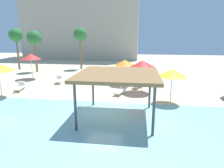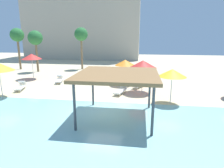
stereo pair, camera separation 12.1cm
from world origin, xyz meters
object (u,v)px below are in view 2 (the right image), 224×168
at_px(beach_umbrella_red_4, 32,56).
at_px(lounge_chair_3, 59,79).
at_px(shade_pavilion, 117,76).
at_px(beach_umbrella_orange_1, 125,63).
at_px(lounge_chair_1, 140,84).
at_px(palm_tree_0, 17,36).
at_px(lounge_chair_2, 121,90).
at_px(palm_tree_2, 81,35).
at_px(beach_umbrella_red_0, 143,64).
at_px(beach_umbrella_yellow_3, 172,73).
at_px(lounge_chair_0, 21,86).
at_px(palm_tree_1, 35,39).

height_order(beach_umbrella_red_4, lounge_chair_3, beach_umbrella_red_4).
height_order(shade_pavilion, beach_umbrella_red_4, beach_umbrella_red_4).
relative_size(beach_umbrella_orange_1, beach_umbrella_red_4, 0.88).
bearing_deg(beach_umbrella_orange_1, lounge_chair_1, -29.73).
relative_size(shade_pavilion, palm_tree_0, 0.78).
distance_m(lounge_chair_2, palm_tree_2, 14.34).
xyz_separation_m(beach_umbrella_red_0, lounge_chair_3, (-8.62, 2.45, -2.14)).
distance_m(beach_umbrella_orange_1, lounge_chair_3, 7.17).
bearing_deg(beach_umbrella_red_4, palm_tree_0, 132.36).
relative_size(beach_umbrella_yellow_3, lounge_chair_0, 1.27).
relative_size(shade_pavilion, beach_umbrella_yellow_3, 1.81).
bearing_deg(shade_pavilion, lounge_chair_1, 80.34).
distance_m(shade_pavilion, lounge_chair_3, 11.17).
bearing_deg(shade_pavilion, palm_tree_1, 132.07).
relative_size(beach_umbrella_orange_1, lounge_chair_3, 1.27).
xyz_separation_m(beach_umbrella_red_4, palm_tree_1, (-1.78, 4.34, 1.87)).
bearing_deg(lounge_chair_0, beach_umbrella_red_0, 78.07).
xyz_separation_m(beach_umbrella_yellow_3, lounge_chair_3, (-10.66, 5.06, -1.92)).
distance_m(beach_umbrella_red_0, beach_umbrella_orange_1, 3.02).
bearing_deg(shade_pavilion, palm_tree_0, 136.25).
bearing_deg(beach_umbrella_orange_1, palm_tree_0, 155.87).
relative_size(beach_umbrella_orange_1, lounge_chair_2, 1.27).
bearing_deg(beach_umbrella_red_0, shade_pavilion, -104.25).
height_order(lounge_chair_2, lounge_chair_3, same).
height_order(shade_pavilion, lounge_chair_1, shade_pavilion).
relative_size(lounge_chair_3, palm_tree_1, 0.36).
height_order(beach_umbrella_red_4, lounge_chair_1, beach_umbrella_red_4).
xyz_separation_m(palm_tree_0, palm_tree_2, (8.91, 1.46, 0.09)).
relative_size(beach_umbrella_red_0, lounge_chair_3, 1.41).
bearing_deg(lounge_chair_0, shade_pavilion, 45.90).
bearing_deg(palm_tree_2, palm_tree_0, -170.73).
height_order(lounge_chair_3, palm_tree_1, palm_tree_1).
distance_m(lounge_chair_1, palm_tree_1, 15.82).
relative_size(beach_umbrella_yellow_3, beach_umbrella_red_4, 0.89).
bearing_deg(shade_pavilion, beach_umbrella_red_4, 138.37).
height_order(lounge_chair_0, palm_tree_2, palm_tree_2).
relative_size(beach_umbrella_yellow_3, lounge_chair_3, 1.27).
xyz_separation_m(lounge_chair_0, palm_tree_0, (-6.65, 10.40, 4.44)).
height_order(shade_pavilion, lounge_chair_3, shade_pavilion).
height_order(beach_umbrella_red_0, beach_umbrella_red_4, beach_umbrella_red_4).
relative_size(beach_umbrella_red_4, palm_tree_1, 0.52).
distance_m(lounge_chair_1, lounge_chair_2, 2.78).
xyz_separation_m(lounge_chair_0, lounge_chair_2, (9.17, 0.13, 0.00)).
height_order(palm_tree_0, palm_tree_1, palm_tree_0).
bearing_deg(beach_umbrella_red_0, palm_tree_2, 128.19).
relative_size(shade_pavilion, lounge_chair_0, 2.30).
distance_m(beach_umbrella_red_4, palm_tree_1, 5.05).
bearing_deg(beach_umbrella_red_4, palm_tree_2, 63.92).
xyz_separation_m(lounge_chair_0, lounge_chair_1, (10.75, 2.42, 0.00)).
bearing_deg(beach_umbrella_yellow_3, lounge_chair_0, 172.06).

